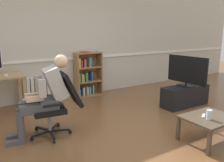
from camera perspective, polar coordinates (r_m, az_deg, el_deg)
name	(u,v)px	position (r m, az deg, el deg)	size (l,w,h in m)	color
ground_plane	(133,138)	(3.57, 5.26, -13.96)	(18.00, 18.00, 0.00)	brown
back_wall	(66,40)	(5.54, -11.32, 9.91)	(12.00, 0.13, 2.70)	beige
computer_mouse	(6,75)	(4.67, -24.94, 1.34)	(0.06, 0.10, 0.03)	white
bookshelf	(87,75)	(5.60, -6.36, 1.60)	(0.65, 0.29, 1.09)	olive
radiator	(35,90)	(5.36, -18.76, -2.17)	(0.68, 0.08, 0.56)	white
office_chair	(59,101)	(3.61, -13.13, -4.97)	(0.84, 0.62, 0.97)	black
person_seated	(45,94)	(3.54, -16.37, -3.25)	(0.96, 0.42, 1.24)	#4C4C51
tv_stand	(185,96)	(5.12, 17.76, -3.54)	(1.10, 0.37, 0.43)	black
tv_screen	(187,70)	(5.00, 18.20, 2.51)	(0.23, 0.93, 0.63)	black
coffee_table	(209,120)	(3.60, 23.08, -8.92)	(0.72, 0.58, 0.38)	#4C3D2D
drinking_glass	(209,115)	(3.46, 23.09, -7.74)	(0.08, 0.08, 0.14)	silver
spare_remote	(204,116)	(3.56, 21.92, -8.07)	(0.04, 0.15, 0.02)	white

